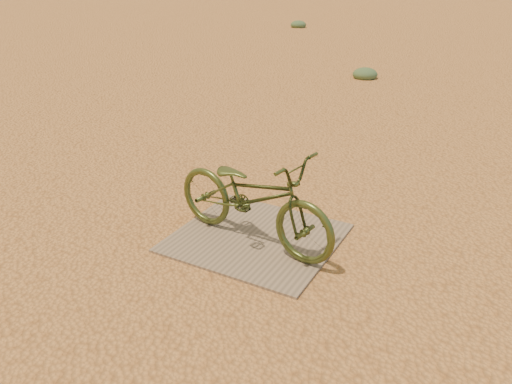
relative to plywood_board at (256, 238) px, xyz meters
The scene contains 5 objects.
ground 0.31m from the plywood_board, 150.54° to the left, with size 120.00×120.00×0.00m, color #CB8649.
plywood_board is the anchor object (origin of this frame).
bicycle 0.44m from the plywood_board, 83.68° to the right, with size 0.56×1.61×0.85m, color #3D4920.
kale_a 7.19m from the plywood_board, 100.07° to the left, with size 0.52×0.52×0.29m, color #4E6342.
kale_c 16.15m from the plywood_board, 113.11° to the left, with size 0.60×0.60×0.33m, color #4E6342.
Camera 1 is at (2.12, -3.52, 2.22)m, focal length 35.00 mm.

